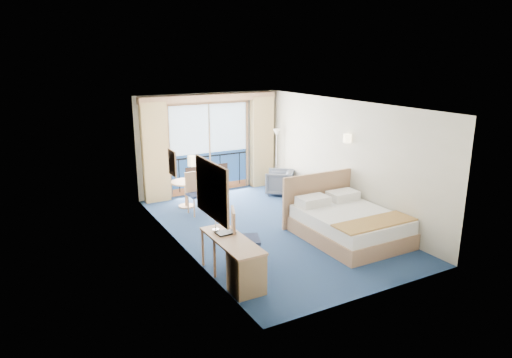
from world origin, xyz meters
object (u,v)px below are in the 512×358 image
object	(u,v)px
armchair	(280,182)
table_chair_b	(196,190)
nightstand	(335,205)
desk	(243,267)
table_chair_a	(208,184)
floor_lamp	(277,144)
desk_chair	(241,235)
round_table	(186,187)
bed	(347,223)

from	to	relation	value
armchair	table_chair_b	xyz separation A→B (m)	(-2.56, -0.36, 0.23)
nightstand	desk	world-z (taller)	desk
armchair	desk	bearing A→B (deg)	0.69
desk	table_chair_a	world-z (taller)	table_chair_a
armchair	floor_lamp	world-z (taller)	floor_lamp
desk	table_chair_b	xyz separation A→B (m)	(0.71, 3.84, 0.17)
floor_lamp	desk	bearing A→B (deg)	-126.37
desk_chair	table_chair_a	distance (m)	3.54
nightstand	round_table	distance (m)	3.66
bed	floor_lamp	bearing A→B (deg)	80.59
desk	bed	bearing A→B (deg)	16.98
bed	table_chair_b	size ratio (longest dim) A/B	2.21
armchair	table_chair_a	distance (m)	2.12
desk	round_table	bearing A→B (deg)	81.34
armchair	table_chair_a	world-z (taller)	table_chair_a
bed	armchair	world-z (taller)	bed
table_chair_a	floor_lamp	bearing A→B (deg)	-85.69
desk	table_chair_b	size ratio (longest dim) A/B	1.53
desk_chair	table_chair_b	world-z (taller)	desk_chair
floor_lamp	table_chair_b	distance (m)	3.03
bed	nightstand	world-z (taller)	bed
floor_lamp	desk_chair	xyz separation A→B (m)	(-3.18, -4.04, -0.66)
bed	desk_chair	world-z (taller)	bed
desk_chair	nightstand	bearing A→B (deg)	-44.96
bed	round_table	size ratio (longest dim) A/B	3.03
bed	round_table	xyz separation A→B (m)	(-2.19, 3.53, 0.17)
round_table	table_chair_a	bearing A→B (deg)	-25.72
round_table	table_chair_b	size ratio (longest dim) A/B	0.73
table_chair_b	table_chair_a	bearing A→B (deg)	32.50
nightstand	table_chair_a	world-z (taller)	table_chair_a
nightstand	desk_chair	distance (m)	3.48
floor_lamp	desk_chair	bearing A→B (deg)	-128.22
table_chair_a	table_chair_b	xyz separation A→B (m)	(-0.45, -0.33, -0.01)
nightstand	desk	xyz separation A→B (m)	(-3.51, -2.10, 0.13)
armchair	floor_lamp	size ratio (longest dim) A/B	0.43
floor_lamp	desk	distance (m)	5.98
round_table	desk	bearing A→B (deg)	-98.66
table_chair_a	bed	bearing A→B (deg)	-162.78
table_chair_b	floor_lamp	bearing A→B (deg)	15.09
floor_lamp	round_table	world-z (taller)	floor_lamp
bed	desk_chair	bearing A→B (deg)	-176.61
floor_lamp	desk	world-z (taller)	floor_lamp
nightstand	table_chair_a	size ratio (longest dim) A/B	0.52
desk	round_table	size ratio (longest dim) A/B	2.10
bed	floor_lamp	size ratio (longest dim) A/B	1.31
bed	desk_chair	size ratio (longest dim) A/B	2.01
nightstand	armchair	xyz separation A→B (m)	(-0.23, 2.10, 0.07)
desk	nightstand	bearing A→B (deg)	30.91
table_chair_b	bed	bearing A→B (deg)	-57.27
desk	desk_chair	distance (m)	0.82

